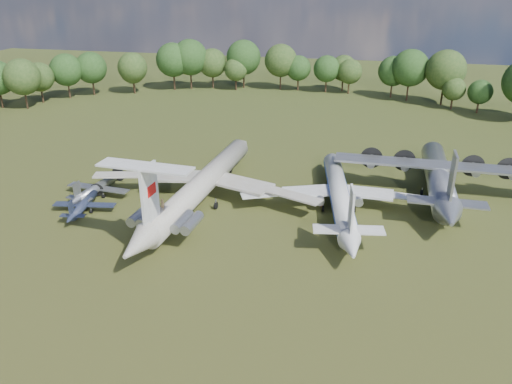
% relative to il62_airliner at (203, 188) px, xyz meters
% --- Properties ---
extents(ground, '(300.00, 300.00, 0.00)m').
position_rel_il62_airliner_xyz_m(ground, '(3.73, -0.97, -2.47)').
color(ground, '#224015').
rests_on(ground, ground).
extents(il62_airliner, '(42.37, 53.08, 4.94)m').
position_rel_il62_airliner_xyz_m(il62_airliner, '(0.00, 0.00, 0.00)').
color(il62_airliner, silver).
rests_on(il62_airliner, ground).
extents(tu104_jet, '(36.47, 44.96, 4.07)m').
position_rel_il62_airliner_xyz_m(tu104_jet, '(21.52, 1.94, -0.43)').
color(tu104_jet, silver).
rests_on(tu104_jet, ground).
extents(an12_transport, '(35.17, 39.12, 5.05)m').
position_rel_il62_airliner_xyz_m(an12_transport, '(37.21, 11.07, 0.06)').
color(an12_transport, '#95989D').
rests_on(an12_transport, ground).
extents(small_prop_west, '(11.47, 14.40, 1.92)m').
position_rel_il62_airliner_xyz_m(small_prop_west, '(-16.87, -7.71, -1.51)').
color(small_prop_west, '#161D31').
rests_on(small_prop_west, ground).
extents(small_prop_northwest, '(12.38, 15.98, 2.20)m').
position_rel_il62_airliner_xyz_m(small_prop_northwest, '(-17.92, -1.72, -1.37)').
color(small_prop_northwest, '#ADB0B6').
rests_on(small_prop_northwest, ground).
extents(person_on_il62, '(0.66, 0.48, 1.68)m').
position_rel_il62_airliner_xyz_m(person_on_il62, '(-1.03, -13.78, 3.31)').
color(person_on_il62, olive).
rests_on(person_on_il62, il62_airliner).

